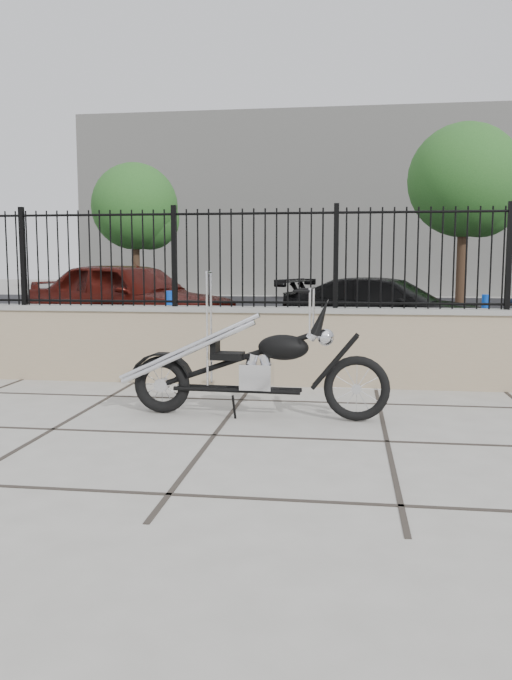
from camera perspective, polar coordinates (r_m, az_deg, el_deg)
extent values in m
plane|color=#99968E|center=(5.90, -3.62, -8.20)|extent=(90.00, 90.00, 0.00)
plane|color=black|center=(18.19, 4.23, 2.02)|extent=(30.00, 30.00, 0.00)
cube|color=gray|center=(8.23, -0.19, -0.48)|extent=(14.00, 0.36, 0.96)
cube|color=black|center=(8.17, -0.19, 7.06)|extent=(14.00, 0.08, 1.20)
cube|color=beige|center=(32.20, 5.92, 11.23)|extent=(22.00, 6.00, 8.00)
imported|color=#3F0D09|center=(13.43, -10.80, 3.51)|extent=(4.89, 3.56, 1.55)
imported|color=black|center=(12.73, 11.34, 2.55)|extent=(4.49, 3.04, 1.21)
cylinder|color=blue|center=(10.46, -7.45, 1.31)|extent=(0.16, 0.16, 1.06)
cylinder|color=#0C43B8|center=(10.65, 19.09, 0.98)|extent=(0.14, 0.14, 1.02)
cylinder|color=#382619|center=(23.72, -10.30, 6.44)|extent=(0.28, 0.28, 2.80)
sphere|color=#345720|center=(23.81, -10.41, 11.60)|extent=(2.98, 2.98, 2.98)
cylinder|color=#382619|center=(22.12, 17.30, 6.89)|extent=(0.33, 0.33, 3.31)
sphere|color=#326D29|center=(22.28, 17.54, 13.43)|extent=(3.54, 3.54, 3.54)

